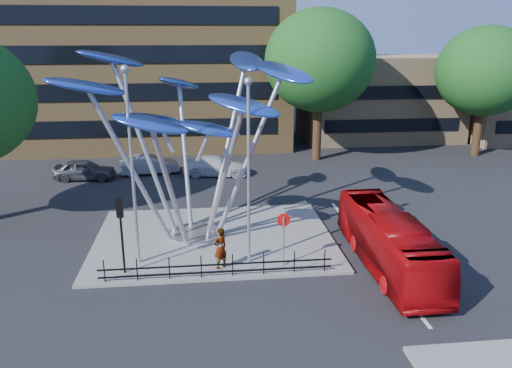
{
  "coord_description": "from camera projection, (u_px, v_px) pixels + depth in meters",
  "views": [
    {
      "loc": [
        -1.48,
        -17.71,
        10.21
      ],
      "look_at": [
        0.93,
        4.0,
        3.54
      ],
      "focal_mm": 35.0,
      "sensor_mm": 36.0,
      "label": 1
    }
  ],
  "objects": [
    {
      "name": "ground",
      "position": [
        244.0,
        298.0,
        19.97
      ],
      "size": [
        120.0,
        120.0,
        0.0
      ],
      "primitive_type": "plane",
      "color": "black",
      "rests_on": "ground"
    },
    {
      "name": "traffic_island",
      "position": [
        214.0,
        239.0,
        25.55
      ],
      "size": [
        12.0,
        9.0,
        0.15
      ],
      "primitive_type": "cube",
      "color": "slate",
      "rests_on": "ground"
    },
    {
      "name": "low_building_near",
      "position": [
        379.0,
        98.0,
        49.01
      ],
      "size": [
        15.0,
        8.0,
        8.0
      ],
      "primitive_type": "cube",
      "color": "tan",
      "rests_on": "ground"
    },
    {
      "name": "tree_right",
      "position": [
        320.0,
        61.0,
        39.39
      ],
      "size": [
        8.8,
        8.8,
        12.11
      ],
      "color": "black",
      "rests_on": "ground"
    },
    {
      "name": "tree_far",
      "position": [
        485.0,
        71.0,
        41.14
      ],
      "size": [
        8.0,
        8.0,
        10.81
      ],
      "color": "black",
      "rests_on": "ground"
    },
    {
      "name": "leaf_sculpture",
      "position": [
        188.0,
        104.0,
        24.1
      ],
      "size": [
        12.72,
        9.54,
        9.51
      ],
      "color": "#9EA0A5",
      "rests_on": "traffic_island"
    },
    {
      "name": "street_lamp_left",
      "position": [
        131.0,
        151.0,
        21.26
      ],
      "size": [
        0.36,
        0.36,
        8.8
      ],
      "color": "#9EA0A5",
      "rests_on": "traffic_island"
    },
    {
      "name": "street_lamp_right",
      "position": [
        249.0,
        157.0,
        21.39
      ],
      "size": [
        0.36,
        0.36,
        8.3
      ],
      "color": "#9EA0A5",
      "rests_on": "traffic_island"
    },
    {
      "name": "traffic_light_island",
      "position": [
        121.0,
        220.0,
        21.06
      ],
      "size": [
        0.28,
        0.18,
        3.42
      ],
      "color": "black",
      "rests_on": "traffic_island"
    },
    {
      "name": "no_entry_sign_island",
      "position": [
        284.0,
        230.0,
        22.05
      ],
      "size": [
        0.6,
        0.1,
        2.45
      ],
      "color": "#9EA0A5",
      "rests_on": "traffic_island"
    },
    {
      "name": "pedestrian_railing_front",
      "position": [
        217.0,
        268.0,
        21.32
      ],
      "size": [
        10.0,
        0.06,
        1.0
      ],
      "color": "black",
      "rests_on": "traffic_island"
    },
    {
      "name": "red_bus",
      "position": [
        388.0,
        241.0,
        22.31
      ],
      "size": [
        2.16,
        9.12,
        2.54
      ],
      "primitive_type": "imported",
      "rotation": [
        0.0,
        0.0,
        -0.0
      ],
      "color": "#A0070A",
      "rests_on": "ground"
    },
    {
      "name": "pedestrian",
      "position": [
        220.0,
        248.0,
        21.94
      ],
      "size": [
        0.83,
        0.77,
        1.9
      ],
      "primitive_type": "imported",
      "rotation": [
        0.0,
        0.0,
        3.77
      ],
      "color": "gray",
      "rests_on": "traffic_island"
    },
    {
      "name": "parked_car_left",
      "position": [
        85.0,
        170.0,
        35.82
      ],
      "size": [
        4.44,
        2.08,
        1.47
      ],
      "primitive_type": "imported",
      "rotation": [
        0.0,
        0.0,
        1.49
      ],
      "color": "#44464C",
      "rests_on": "ground"
    },
    {
      "name": "parked_car_mid",
      "position": [
        149.0,
        165.0,
        37.27
      ],
      "size": [
        4.52,
        2.15,
        1.43
      ],
      "primitive_type": "imported",
      "rotation": [
        0.0,
        0.0,
        1.72
      ],
      "color": "#A1A3A8",
      "rests_on": "ground"
    },
    {
      "name": "parked_car_right",
      "position": [
        216.0,
        166.0,
        36.96
      ],
      "size": [
        5.12,
        2.68,
        1.42
      ],
      "primitive_type": "imported",
      "rotation": [
        0.0,
        0.0,
        1.42
      ],
      "color": "silver",
      "rests_on": "ground"
    }
  ]
}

